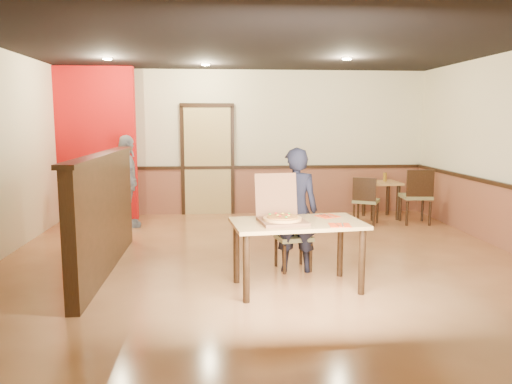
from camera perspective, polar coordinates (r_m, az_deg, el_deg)
floor at (r=6.59m, az=1.14°, el=-7.99°), size 7.00×7.00×0.00m
ceiling at (r=6.40m, az=1.22°, el=16.85°), size 7.00×7.00×0.00m
wall_back at (r=9.83m, az=-0.87°, el=5.66°), size 7.00×0.00×7.00m
wainscot_back at (r=9.89m, az=-0.85°, el=0.15°), size 7.00×0.04×0.90m
chair_rail_back at (r=9.81m, az=-0.85°, el=2.85°), size 7.00×0.06×0.06m
back_door at (r=9.79m, az=-5.54°, el=3.56°), size 0.90×0.06×2.10m
booth_partition at (r=6.35m, az=-16.94°, el=-2.16°), size 0.20×3.10×1.44m
red_accent_panel at (r=9.58m, az=-18.33°, el=5.18°), size 1.60×0.20×2.78m
spot_a at (r=8.32m, az=-16.63°, el=14.38°), size 0.14×0.14×0.02m
spot_b at (r=8.85m, az=-5.80°, el=14.28°), size 0.14×0.14×0.02m
spot_c at (r=8.11m, az=10.32°, el=14.75°), size 0.14×0.14×0.02m
main_table at (r=5.45m, az=4.74°, el=-4.50°), size 1.49×0.96×0.75m
diner_chair at (r=6.25m, az=4.09°, el=-4.66°), size 0.48×0.48×0.82m
side_chair_left at (r=8.99m, az=12.40°, el=-0.77°), size 0.57×0.57×0.85m
side_chair_right at (r=9.27m, az=17.92°, el=-0.24°), size 0.53×0.53×0.99m
side_table at (r=9.69m, az=14.09°, el=0.16°), size 0.68×0.68×0.69m
diner at (r=6.05m, az=4.51°, el=-2.08°), size 0.60×0.44×1.52m
passerby at (r=8.84m, az=-14.48°, el=1.18°), size 0.68×1.01×1.59m
pizza_box at (r=5.37m, az=2.90°, el=-2.79°), size 0.54×0.62×0.50m
pizza at (r=5.33m, az=3.04°, el=-3.05°), size 0.54×0.54×0.03m
napkin_near at (r=5.29m, az=9.56°, el=-3.75°), size 0.24×0.24×0.01m
napkin_far at (r=5.76m, az=8.18°, el=-2.73°), size 0.29×0.29×0.01m
condiment at (r=9.73m, az=14.52°, el=1.67°), size 0.07×0.07×0.17m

